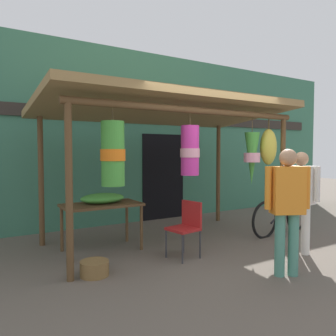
{
  "coord_description": "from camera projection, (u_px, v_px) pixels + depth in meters",
  "views": [
    {
      "loc": [
        -3.21,
        -4.1,
        1.6
      ],
      "look_at": [
        -0.13,
        0.97,
        1.3
      ],
      "focal_mm": 35.24,
      "sensor_mm": 36.0,
      "label": 1
    }
  ],
  "objects": [
    {
      "name": "ground_plane",
      "position": [
        207.0,
        252.0,
        5.24
      ],
      "size": [
        30.0,
        30.0,
        0.0
      ],
      "primitive_type": "plane",
      "color": "#60564C"
    },
    {
      "name": "folding_chair",
      "position": [
        187.0,
        224.0,
        4.96
      ],
      "size": [
        0.46,
        0.46,
        0.84
      ],
      "color": "#AD1E1E",
      "rests_on": "ground_plane"
    },
    {
      "name": "passerby_at_right",
      "position": [
        287.0,
        202.0,
        4.19
      ],
      "size": [
        0.54,
        0.37,
        1.63
      ],
      "color": "#4C8E7A",
      "rests_on": "ground_plane"
    },
    {
      "name": "wicker_basket_by_table",
      "position": [
        94.0,
        268.0,
        4.23
      ],
      "size": [
        0.37,
        0.37,
        0.19
      ],
      "primitive_type": "cylinder",
      "color": "brown",
      "rests_on": "ground_plane"
    },
    {
      "name": "market_stall_canopy",
      "position": [
        172.0,
        119.0,
        5.62
      ],
      "size": [
        4.36,
        2.31,
        2.51
      ],
      "color": "brown",
      "rests_on": "ground_plane"
    },
    {
      "name": "flower_heap_on_table",
      "position": [
        104.0,
        198.0,
        5.33
      ],
      "size": [
        0.71,
        0.5,
        0.16
      ],
      "color": "green",
      "rests_on": "display_table"
    },
    {
      "name": "parked_bicycle",
      "position": [
        282.0,
        216.0,
        6.39
      ],
      "size": [
        1.75,
        0.44,
        0.92
      ],
      "color": "black",
      "rests_on": "ground_plane"
    },
    {
      "name": "customer_foreground",
      "position": [
        301.0,
        194.0,
        5.14
      ],
      "size": [
        0.29,
        0.58,
        1.59
      ],
      "color": "silver",
      "rests_on": "ground_plane"
    },
    {
      "name": "shop_facade",
      "position": [
        133.0,
        137.0,
        7.48
      ],
      "size": [
        12.77,
        0.29,
        3.84
      ],
      "color": "#387056",
      "rests_on": "ground_plane"
    },
    {
      "name": "display_table",
      "position": [
        102.0,
        209.0,
        5.28
      ],
      "size": [
        1.23,
        0.67,
        0.76
      ],
      "color": "brown",
      "rests_on": "ground_plane"
    }
  ]
}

